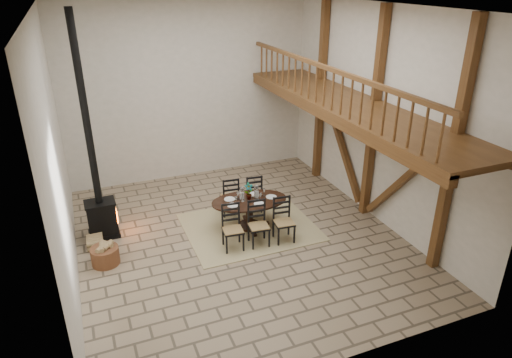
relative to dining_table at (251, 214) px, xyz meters
name	(u,v)px	position (x,y,z in m)	size (l,w,h in m)	color
ground	(239,238)	(-0.38, -0.26, -0.41)	(8.00, 8.00, 0.00)	gray
room_shell	(290,105)	(0.81, -0.26, 2.61)	(7.02, 8.02, 5.01)	beige
rug	(250,227)	(0.01, 0.11, -0.40)	(3.00, 2.50, 0.02)	tan
dining_table	(251,214)	(0.00, 0.00, 0.00)	(1.89, 2.11, 1.15)	black
wood_stove	(98,192)	(-3.25, 1.03, 0.71)	(0.69, 0.53, 5.00)	black
log_basket	(105,255)	(-3.32, -0.14, -0.20)	(0.58, 0.58, 0.48)	brown
log_stack	(95,242)	(-3.48, 0.61, -0.29)	(0.36, 0.48, 0.23)	tan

